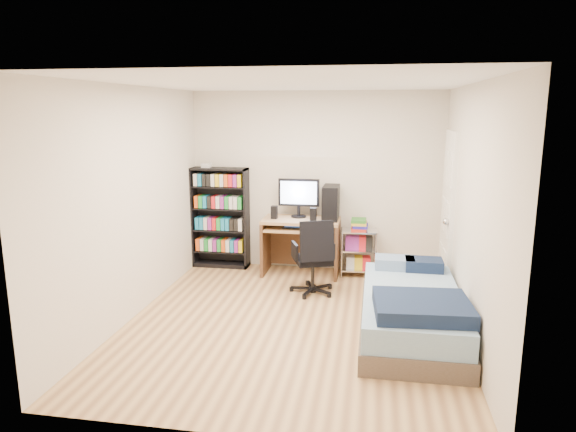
% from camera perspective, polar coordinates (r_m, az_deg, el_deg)
% --- Properties ---
extents(room, '(3.58, 4.08, 2.58)m').
position_cam_1_polar(room, '(5.26, 0.50, 0.84)').
color(room, tan).
rests_on(room, ground).
extents(media_shelf, '(0.81, 0.27, 1.50)m').
position_cam_1_polar(media_shelf, '(7.43, -7.54, -0.05)').
color(media_shelf, black).
rests_on(media_shelf, room).
extents(computer_desk, '(1.04, 0.61, 1.32)m').
position_cam_1_polar(computer_desk, '(7.05, 2.38, -0.84)').
color(computer_desk, '#A77F55').
rests_on(computer_desk, room).
extents(office_chair, '(0.73, 0.73, 0.95)m').
position_cam_1_polar(office_chair, '(6.37, 2.86, -6.00)').
color(office_chair, black).
rests_on(office_chair, room).
extents(wire_cart, '(0.51, 0.38, 0.78)m').
position_cam_1_polar(wire_cart, '(7.08, 7.89, -2.55)').
color(wire_cart, silver).
rests_on(wire_cart, room).
extents(bed, '(1.00, 1.99, 0.57)m').
position_cam_1_polar(bed, '(5.43, 13.57, -10.18)').
color(bed, brown).
rests_on(bed, room).
extents(door, '(0.12, 0.80, 2.00)m').
position_cam_1_polar(door, '(6.63, 17.32, 0.38)').
color(door, white).
rests_on(door, room).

